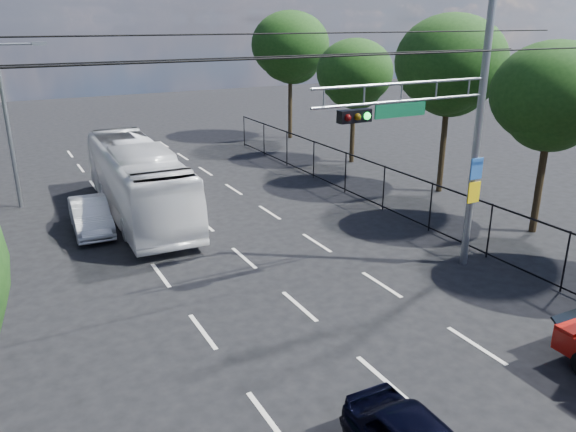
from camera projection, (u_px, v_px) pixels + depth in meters
lane_markings at (223, 239)px, 21.47m from camera, size 6.12×38.00×0.01m
signal_mast at (452, 114)px, 17.10m from camera, size 6.43×0.39×9.50m
streetlight_left at (11, 119)px, 24.00m from camera, size 2.09×0.22×7.08m
utility_wires at (286, 49)px, 14.78m from camera, size 22.00×5.04×0.74m
fence_right at (411, 198)px, 23.01m from camera, size 0.06×34.03×2.00m
tree_right_b at (552, 103)px, 20.67m from camera, size 4.50×4.50×7.31m
tree_right_c at (450, 71)px, 25.70m from camera, size 5.10×5.10×8.29m
tree_right_d at (355, 78)px, 31.63m from camera, size 4.32×4.32×7.02m
tree_right_e at (290, 51)px, 38.01m from camera, size 5.28×5.28×8.58m
white_bus at (138, 180)px, 23.77m from camera, size 2.98×11.05×3.05m
white_van at (90, 216)px, 22.14m from camera, size 1.57×4.00×1.30m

